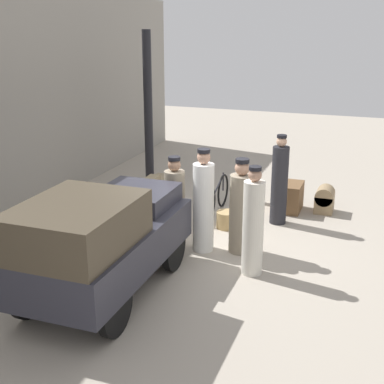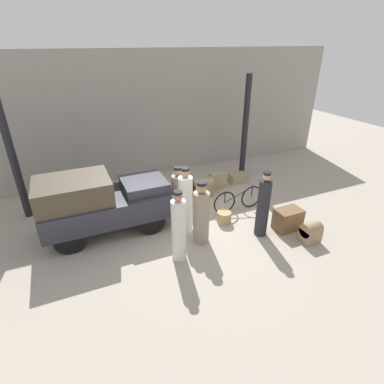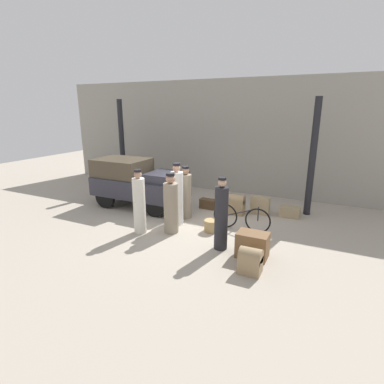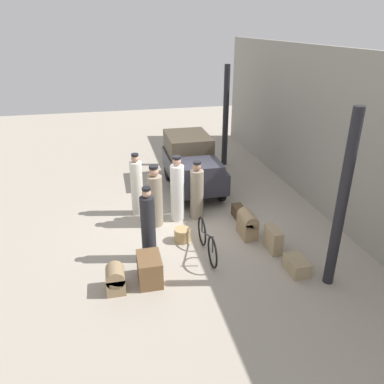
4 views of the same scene
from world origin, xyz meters
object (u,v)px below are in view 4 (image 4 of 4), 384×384
at_px(trunk_large_brown, 248,224).
at_px(porter_lifting_near_truck, 148,227).
at_px(porter_with_bicycle, 197,193).
at_px(suitcase_tan_flat, 273,240).
at_px(truck, 192,162).
at_px(bicycle, 207,241).
at_px(porter_carrying_trunk, 137,187).
at_px(trunk_umber_medium, 150,269).
at_px(wicker_basket, 182,235).
at_px(trunk_barrel_dark, 115,279).
at_px(suitcase_small_leather, 297,265).
at_px(conductor_in_dark_uniform, 177,191).
at_px(porter_standing_middle, 155,199).
at_px(trunk_wicker_pale, 239,212).

bearing_deg(trunk_large_brown, porter_lifting_near_truck, -79.14).
xyz_separation_m(porter_with_bicycle, suitcase_tan_flat, (2.04, 1.40, -0.48)).
height_order(truck, bicycle, truck).
height_order(porter_with_bicycle, suitcase_tan_flat, porter_with_bicycle).
xyz_separation_m(porter_carrying_trunk, porter_with_bicycle, (0.62, 1.59, -0.07)).
bearing_deg(trunk_umber_medium, wicker_basket, 145.45).
relative_size(truck, trunk_umber_medium, 4.58).
distance_m(wicker_basket, trunk_umber_medium, 1.76).
relative_size(suitcase_tan_flat, trunk_barrel_dark, 1.06).
bearing_deg(trunk_barrel_dark, suitcase_small_leather, 86.61).
relative_size(trunk_umber_medium, suitcase_tan_flat, 1.19).
bearing_deg(suitcase_small_leather, porter_carrying_trunk, -138.70).
bearing_deg(conductor_in_dark_uniform, porter_standing_middle, -75.89).
bearing_deg(suitcase_tan_flat, porter_carrying_trunk, -131.66).
relative_size(porter_with_bicycle, trunk_barrel_dark, 2.93).
xyz_separation_m(porter_standing_middle, porter_with_bicycle, (-0.15, 1.19, -0.01)).
bearing_deg(suitcase_tan_flat, porter_standing_middle, -126.17).
bearing_deg(bicycle, porter_lifting_near_truck, -94.87).
height_order(porter_lifting_near_truck, trunk_large_brown, porter_lifting_near_truck).
xyz_separation_m(porter_carrying_trunk, conductor_in_dark_uniform, (0.61, 1.04, 0.02)).
bearing_deg(porter_lifting_near_truck, trunk_large_brown, 100.86).
xyz_separation_m(bicycle, trunk_umber_medium, (0.71, -1.44, -0.07)).
relative_size(porter_with_bicycle, trunk_large_brown, 2.50).
height_order(conductor_in_dark_uniform, trunk_umber_medium, conductor_in_dark_uniform).
relative_size(porter_lifting_near_truck, trunk_wicker_pale, 3.26).
distance_m(truck, trunk_barrel_dark, 5.56).
distance_m(wicker_basket, suitcase_tan_flat, 2.24).
distance_m(bicycle, conductor_in_dark_uniform, 1.98).
height_order(conductor_in_dark_uniform, porter_with_bicycle, conductor_in_dark_uniform).
bearing_deg(porter_lifting_near_truck, trunk_umber_medium, -6.49).
bearing_deg(trunk_umber_medium, truck, 157.27).
bearing_deg(bicycle, trunk_barrel_dark, -68.27).
bearing_deg(suitcase_tan_flat, wicker_basket, -113.63).
distance_m(porter_lifting_near_truck, porter_with_bicycle, 2.35).
bearing_deg(conductor_in_dark_uniform, bicycle, 10.35).
height_order(conductor_in_dark_uniform, suitcase_small_leather, conductor_in_dark_uniform).
bearing_deg(wicker_basket, suitcase_small_leather, 50.45).
bearing_deg(truck, wicker_basket, -16.62).
distance_m(truck, suitcase_tan_flat, 4.32).
distance_m(porter_carrying_trunk, suitcase_small_leather, 4.83).
xyz_separation_m(porter_standing_middle, trunk_umber_medium, (2.44, -0.45, -0.47)).
relative_size(bicycle, trunk_barrel_dark, 2.95).
bearing_deg(truck, porter_with_bicycle, -8.73).
height_order(porter_standing_middle, trunk_umber_medium, porter_standing_middle).
bearing_deg(truck, trunk_large_brown, 11.99).
xyz_separation_m(conductor_in_dark_uniform, porter_lifting_near_truck, (1.78, -1.00, -0.01)).
xyz_separation_m(bicycle, trunk_barrel_dark, (0.86, -2.16, -0.09)).
bearing_deg(porter_with_bicycle, wicker_basket, -29.38).
xyz_separation_m(suitcase_small_leather, trunk_wicker_pale, (-2.69, -0.41, 0.00)).
bearing_deg(trunk_large_brown, suitcase_small_leather, 17.24).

